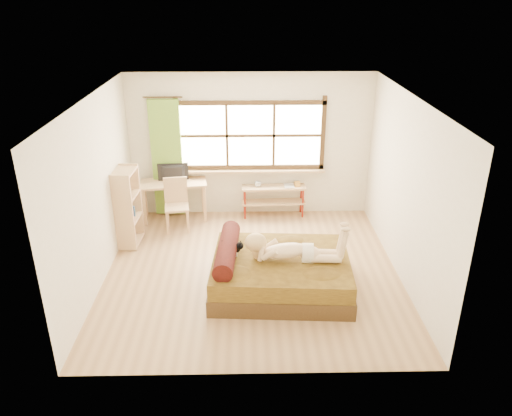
{
  "coord_description": "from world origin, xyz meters",
  "views": [
    {
      "loc": [
        -0.08,
        -6.71,
        4.09
      ],
      "look_at": [
        0.06,
        0.2,
        0.99
      ],
      "focal_mm": 35.0,
      "sensor_mm": 36.0,
      "label": 1
    }
  ],
  "objects_px": {
    "bed": "(277,271)",
    "bookshelf": "(128,207)",
    "woman": "(293,241)",
    "pipe_shelf": "(274,194)",
    "kitten": "(231,248)",
    "desk": "(174,187)",
    "chair": "(176,201)"
  },
  "relations": [
    {
      "from": "woman",
      "to": "pipe_shelf",
      "type": "height_order",
      "value": "woman"
    },
    {
      "from": "bed",
      "to": "bookshelf",
      "type": "relative_size",
      "value": 1.55
    },
    {
      "from": "bed",
      "to": "kitten",
      "type": "height_order",
      "value": "bed"
    },
    {
      "from": "woman",
      "to": "pipe_shelf",
      "type": "xyz_separation_m",
      "value": [
        -0.12,
        2.58,
        -0.36
      ]
    },
    {
      "from": "pipe_shelf",
      "to": "bookshelf",
      "type": "bearing_deg",
      "value": -159.01
    },
    {
      "from": "bed",
      "to": "bookshelf",
      "type": "height_order",
      "value": "bookshelf"
    },
    {
      "from": "desk",
      "to": "bed",
      "type": "bearing_deg",
      "value": -61.36
    },
    {
      "from": "bed",
      "to": "woman",
      "type": "bearing_deg",
      "value": -11.37
    },
    {
      "from": "bed",
      "to": "chair",
      "type": "height_order",
      "value": "chair"
    },
    {
      "from": "kitten",
      "to": "bookshelf",
      "type": "distance_m",
      "value": 2.22
    },
    {
      "from": "bed",
      "to": "woman",
      "type": "distance_m",
      "value": 0.57
    },
    {
      "from": "desk",
      "to": "chair",
      "type": "bearing_deg",
      "value": -84.57
    },
    {
      "from": "woman",
      "to": "pipe_shelf",
      "type": "distance_m",
      "value": 2.61
    },
    {
      "from": "kitten",
      "to": "pipe_shelf",
      "type": "height_order",
      "value": "kitten"
    },
    {
      "from": "woman",
      "to": "kitten",
      "type": "height_order",
      "value": "woman"
    },
    {
      "from": "kitten",
      "to": "chair",
      "type": "relative_size",
      "value": 0.32
    },
    {
      "from": "pipe_shelf",
      "to": "desk",
      "type": "bearing_deg",
      "value": -178.7
    },
    {
      "from": "bed",
      "to": "chair",
      "type": "bearing_deg",
      "value": 133.46
    },
    {
      "from": "chair",
      "to": "pipe_shelf",
      "type": "height_order",
      "value": "chair"
    },
    {
      "from": "kitten",
      "to": "woman",
      "type": "bearing_deg",
      "value": -6.26
    },
    {
      "from": "bed",
      "to": "desk",
      "type": "xyz_separation_m",
      "value": [
        -1.8,
        2.41,
        0.38
      ]
    },
    {
      "from": "bed",
      "to": "pipe_shelf",
      "type": "relative_size",
      "value": 1.72
    },
    {
      "from": "woman",
      "to": "bookshelf",
      "type": "distance_m",
      "value": 3.04
    },
    {
      "from": "bookshelf",
      "to": "woman",
      "type": "bearing_deg",
      "value": -26.22
    },
    {
      "from": "desk",
      "to": "bookshelf",
      "type": "height_order",
      "value": "bookshelf"
    },
    {
      "from": "woman",
      "to": "desk",
      "type": "distance_m",
      "value": 3.17
    },
    {
      "from": "kitten",
      "to": "bookshelf",
      "type": "relative_size",
      "value": 0.22
    },
    {
      "from": "woman",
      "to": "desk",
      "type": "xyz_separation_m",
      "value": [
        -2.0,
        2.46,
        -0.14
      ]
    },
    {
      "from": "kitten",
      "to": "pipe_shelf",
      "type": "xyz_separation_m",
      "value": [
        0.75,
        2.43,
        -0.18
      ]
    },
    {
      "from": "chair",
      "to": "woman",
      "type": "bearing_deg",
      "value": -55.78
    },
    {
      "from": "bed",
      "to": "pipe_shelf",
      "type": "xyz_separation_m",
      "value": [
        0.08,
        2.53,
        0.17
      ]
    },
    {
      "from": "woman",
      "to": "pipe_shelf",
      "type": "bearing_deg",
      "value": 96.08
    }
  ]
}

